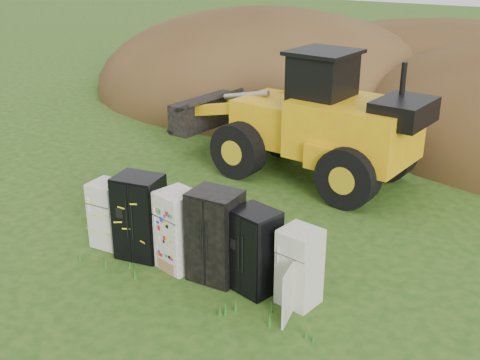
% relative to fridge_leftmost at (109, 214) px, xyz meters
% --- Properties ---
extents(ground, '(120.00, 120.00, 0.00)m').
position_rel_fridge_leftmost_xyz_m(ground, '(2.49, 0.03, -0.78)').
color(ground, '#214512').
rests_on(ground, ground).
extents(fridge_leftmost, '(0.72, 0.69, 1.55)m').
position_rel_fridge_leftmost_xyz_m(fridge_leftmost, '(0.00, 0.00, 0.00)').
color(fridge_leftmost, silver).
rests_on(fridge_leftmost, ground).
extents(fridge_black_side, '(1.09, 0.92, 1.89)m').
position_rel_fridge_leftmost_xyz_m(fridge_black_side, '(0.94, -0.01, 0.17)').
color(fridge_black_side, black).
rests_on(fridge_black_side, ground).
extents(fridge_sticker, '(0.93, 0.89, 1.75)m').
position_rel_fridge_leftmost_xyz_m(fridge_sticker, '(1.97, -0.01, 0.10)').
color(fridge_sticker, white).
rests_on(fridge_sticker, ground).
extents(fridge_dark_mid, '(1.01, 0.83, 1.93)m').
position_rel_fridge_leftmost_xyz_m(fridge_dark_mid, '(2.88, 0.03, 0.19)').
color(fridge_dark_mid, black).
rests_on(fridge_dark_mid, ground).
extents(fridge_black_right, '(1.03, 0.93, 1.74)m').
position_rel_fridge_leftmost_xyz_m(fridge_black_right, '(3.79, 0.04, 0.09)').
color(fridge_black_right, black).
rests_on(fridge_black_right, ground).
extents(fridge_open_door, '(0.81, 0.77, 1.56)m').
position_rel_fridge_leftmost_xyz_m(fridge_open_door, '(4.76, 0.07, 0.01)').
color(fridge_open_door, silver).
rests_on(fridge_open_door, ground).
extents(wheel_loader, '(8.11, 4.03, 3.77)m').
position_rel_fridge_leftmost_xyz_m(wheel_loader, '(1.50, 6.33, 1.11)').
color(wheel_loader, orange).
rests_on(wheel_loader, ground).
extents(dirt_mound_left, '(16.97, 12.73, 7.82)m').
position_rel_fridge_leftmost_xyz_m(dirt_mound_left, '(-3.57, 14.35, -0.78)').
color(dirt_mound_left, '#412C15').
rests_on(dirt_mound_left, ground).
extents(dirt_mound_back, '(19.77, 13.18, 6.75)m').
position_rel_fridge_leftmost_xyz_m(dirt_mound_back, '(3.63, 18.26, -0.78)').
color(dirt_mound_back, '#412C15').
rests_on(dirt_mound_back, ground).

